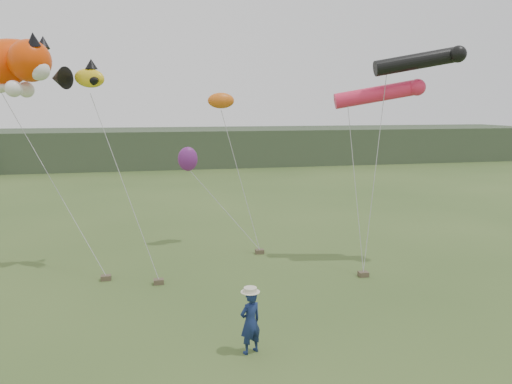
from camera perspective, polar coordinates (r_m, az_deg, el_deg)
ground at (r=15.14m, az=-1.73°, el=-16.37°), size 120.00×120.00×0.00m
headland at (r=58.24m, az=-12.92°, el=4.93°), size 90.00×13.00×4.00m
festival_attendant at (r=13.98m, az=-0.65°, el=-14.63°), size 0.77×0.66×1.78m
sandbag_anchors at (r=19.67m, az=-8.50°, el=-9.83°), size 14.55×5.99×0.19m
fish_kite at (r=21.30m, az=-19.66°, el=12.24°), size 2.48×1.63×1.19m
tube_kites at (r=21.89m, az=16.42°, el=12.45°), size 4.98×2.35×2.52m
misc_kites at (r=23.71m, az=-5.93°, el=7.07°), size 2.69×0.79×3.65m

